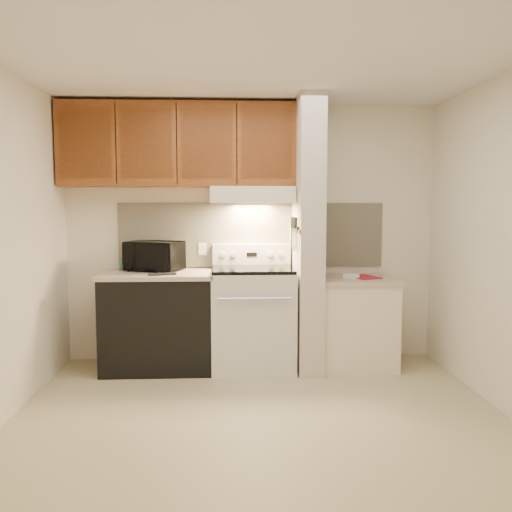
{
  "coord_description": "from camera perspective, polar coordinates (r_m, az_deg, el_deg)",
  "views": [
    {
      "loc": [
        -0.22,
        -3.84,
        1.54
      ],
      "look_at": [
        0.01,
        0.75,
        1.1
      ],
      "focal_mm": 38.0,
      "sensor_mm": 36.0,
      "label": 1
    }
  ],
  "objects": [
    {
      "name": "range_hood",
      "position": [
        5.12,
        -0.4,
        6.45
      ],
      "size": [
        0.78,
        0.44,
        0.15
      ],
      "primitive_type": "cube",
      "color": "#F2E6CC",
      "rests_on": "upper_cabinets"
    },
    {
      "name": "knife_handle_d",
      "position": [
        5.05,
        3.93,
        3.56
      ],
      "size": [
        0.02,
        0.02,
        0.1
      ],
      "primitive_type": "cylinder",
      "color": "black",
      "rests_on": "knife_strip"
    },
    {
      "name": "knife_strip",
      "position": [
        4.98,
        4.16,
        2.96
      ],
      "size": [
        0.02,
        0.42,
        0.04
      ],
      "primitive_type": "cube",
      "color": "black",
      "rests_on": "partition_pillar"
    },
    {
      "name": "knife_blade_d",
      "position": [
        5.06,
        3.91,
        1.86
      ],
      "size": [
        0.01,
        0.04,
        0.16
      ],
      "primitive_type": "cube",
      "color": "silver",
      "rests_on": "knife_strip"
    },
    {
      "name": "cab_door_a",
      "position": [
        5.2,
        -17.54,
        11.27
      ],
      "size": [
        0.46,
        0.01,
        0.63
      ],
      "primitive_type": "cube",
      "color": "brown",
      "rests_on": "upper_cabinets"
    },
    {
      "name": "oven_window",
      "position": [
        4.79,
        -0.16,
        -7.02
      ],
      "size": [
        0.5,
        0.01,
        0.3
      ],
      "primitive_type": "cube",
      "color": "black",
      "rests_on": "range_body"
    },
    {
      "name": "range_backguard",
      "position": [
        5.3,
        -0.47,
        0.2
      ],
      "size": [
        0.76,
        0.08,
        0.2
      ],
      "primitive_type": "cube",
      "color": "silver",
      "rests_on": "range_body"
    },
    {
      "name": "cab_door_c",
      "position": [
        5.04,
        -5.2,
        11.69
      ],
      "size": [
        0.46,
        0.01,
        0.63
      ],
      "primitive_type": "cube",
      "color": "brown",
      "rests_on": "upper_cabinets"
    },
    {
      "name": "microwave",
      "position": [
        5.21,
        -10.67,
        0.0
      ],
      "size": [
        0.59,
        0.49,
        0.28
      ],
      "primitive_type": "imported",
      "rotation": [
        0.0,
        0.0,
        -0.35
      ],
      "color": "black",
      "rests_on": "left_countertop"
    },
    {
      "name": "upper_cabinets",
      "position": [
        5.21,
        -8.18,
        11.45
      ],
      "size": [
        2.18,
        0.33,
        0.77
      ],
      "primitive_type": "cube",
      "color": "brown",
      "rests_on": "wall_back"
    },
    {
      "name": "left_countertop",
      "position": [
        5.09,
        -10.3,
        -1.93
      ],
      "size": [
        1.04,
        0.67,
        0.04
      ],
      "primitive_type": "cube",
      "color": "#C3B09C",
      "rests_on": "dishwasher_front"
    },
    {
      "name": "right_cab_base",
      "position": [
        5.25,
        10.39,
        -7.07
      ],
      "size": [
        0.7,
        0.6,
        0.81
      ],
      "primitive_type": "cube",
      "color": "#F2E6CC",
      "rests_on": "floor"
    },
    {
      "name": "knife_blade_e",
      "position": [
        5.13,
        3.82,
        1.8
      ],
      "size": [
        0.01,
        0.04,
        0.18
      ],
      "primitive_type": "cube",
      "color": "silver",
      "rests_on": "knife_strip"
    },
    {
      "name": "knife_handle_c",
      "position": [
        4.96,
        4.05,
        3.53
      ],
      "size": [
        0.02,
        0.02,
        0.1
      ],
      "primitive_type": "cylinder",
      "color": "black",
      "rests_on": "knife_strip"
    },
    {
      "name": "knife_blade_c",
      "position": [
        4.98,
        4.02,
        1.58
      ],
      "size": [
        0.01,
        0.04,
        0.2
      ],
      "primitive_type": "cube",
      "color": "silver",
      "rests_on": "knife_strip"
    },
    {
      "name": "cab_gap_c",
      "position": [
        5.03,
        -2.03,
        11.72
      ],
      "size": [
        0.01,
        0.01,
        0.73
      ],
      "primitive_type": "cube",
      "color": "black",
      "rests_on": "upper_cabinets"
    },
    {
      "name": "cab_door_d",
      "position": [
        5.04,
        1.13,
        11.71
      ],
      "size": [
        0.46,
        0.01,
        0.63
      ],
      "primitive_type": "cube",
      "color": "brown",
      "rests_on": "upper_cabinets"
    },
    {
      "name": "wall_left",
      "position": [
        4.16,
        -25.18,
        1.0
      ],
      "size": [
        0.02,
        3.0,
        2.5
      ],
      "primitive_type": "cube",
      "color": "#F3E8CD",
      "rests_on": "floor"
    },
    {
      "name": "range_knob_left_outer",
      "position": [
        5.26,
        -3.5,
        0.14
      ],
      "size": [
        0.05,
        0.02,
        0.05
      ],
      "primitive_type": "cylinder",
      "rotation": [
        1.57,
        0.0,
        0.0
      ],
      "color": "silver",
      "rests_on": "range_backguard"
    },
    {
      "name": "cab_door_b",
      "position": [
        5.09,
        -11.47,
        11.55
      ],
      "size": [
        0.46,
        0.01,
        0.63
      ],
      "primitive_type": "cube",
      "color": "brown",
      "rests_on": "upper_cabinets"
    },
    {
      "name": "backsplash",
      "position": [
        5.34,
        -0.49,
        2.23
      ],
      "size": [
        2.6,
        0.02,
        0.63
      ],
      "primitive_type": "cube",
      "color": "beige",
      "rests_on": "wall_back"
    },
    {
      "name": "range_knob_right_outer",
      "position": [
        5.28,
        2.59,
        0.17
      ],
      "size": [
        0.05,
        0.02,
        0.05
      ],
      "primitive_type": "cylinder",
      "rotation": [
        1.57,
        0.0,
        0.0
      ],
      "color": "silver",
      "rests_on": "range_backguard"
    },
    {
      "name": "wall_right",
      "position": [
        4.34,
        24.85,
        1.18
      ],
      "size": [
        0.02,
        3.0,
        2.5
      ],
      "primitive_type": "cube",
      "color": "#F3E8CD",
      "rests_on": "floor"
    },
    {
      "name": "floor",
      "position": [
        4.14,
        0.4,
        -16.33
      ],
      "size": [
        3.6,
        3.6,
        0.0
      ],
      "primitive_type": "plane",
      "color": "#C2B589",
      "rests_on": "ground"
    },
    {
      "name": "partition_pillar",
      "position": [
        5.05,
        5.46,
        2.19
      ],
      "size": [
        0.22,
        0.7,
        2.5
      ],
      "primitive_type": "cube",
      "color": "beige",
      "rests_on": "floor"
    },
    {
      "name": "cab_gap_a",
      "position": [
        5.13,
        -14.54,
        11.43
      ],
      "size": [
        0.01,
        0.01,
        0.73
      ],
      "primitive_type": "cube",
      "color": "black",
      "rests_on": "upper_cabinets"
    },
    {
      "name": "hood_lip",
      "position": [
        4.91,
        -0.29,
        5.97
      ],
      "size": [
        0.78,
        0.04,
        0.06
      ],
      "primitive_type": "cube",
      "color": "#F2E6CC",
      "rests_on": "range_hood"
    },
    {
      "name": "red_folder",
      "position": [
        5.2,
        11.25,
        -2.18
      ],
      "size": [
        0.32,
        0.37,
        0.01
      ],
      "primitive_type": "cube",
      "rotation": [
        0.0,
        0.0,
        0.38
      ],
      "color": "#B21C25",
      "rests_on": "right_countertop"
    },
    {
      "name": "pillar_trim",
      "position": [
        5.03,
        4.16,
        2.75
      ],
      "size": [
        0.01,
        0.7,
        0.04
      ],
      "primitive_type": "cube",
      "color": "brown",
      "rests_on": "partition_pillar"
    },
    {
      "name": "right_countertop",
      "position": [
        5.17,
        10.47,
        -2.47
      ],
      "size": [
        0.74,
        0.64,
        0.04
      ],
      "primitive_type": "cube",
      "color": "#C3B09C",
      "rests_on": "right_cab_base"
    },
    {
      "name": "oven_mitt",
      "position": [
        5.2,
        3.75,
        2.05
      ],
      "size": [
        0.03,
        0.09,
        0.22
      ],
      "primitive_type": "cube",
      "color": "slate",
      "rests_on": "partition_pillar"
    },
    {
      "name": "knife_handle_a",
      "position": [
        4.83,
        4.24,
        3.47
      ],
      "size": [
        0.02,
        0.02,
        0.1
      ],
      "primitive_type": "cylinder",
      "color": "black",
      "rests_on": "knife_strip"
    },
    {
      "name": "range_display",
      "position": [
        5.26,
        -0.45,
        0.16
      ],
      "size": [
        0.1,
        0.01,
        0.04
      ],
      "primitive_type": "cube",
      "color": "black",
      "rests_on": "range_backguard"
    },
    {
      "name": "wall_back",
      "position": [
        5.35,
        -0.5,
        2.39
      ],
      "size": [
        3.6,
        2.5,
        0.02
      ],
      "primitive_type": "cube",
      "rotation": [
        1.57,
        0.0,
        0.0
      ],
      "color": "#F3E8CD",
      "rests_on": "floor"
    },
    {
      "name": "oven_handle",
      "position": [
        4.71,
        -0.14,
        -4.51
      ],
      "size": [
        0.65,
        0.02,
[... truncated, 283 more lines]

